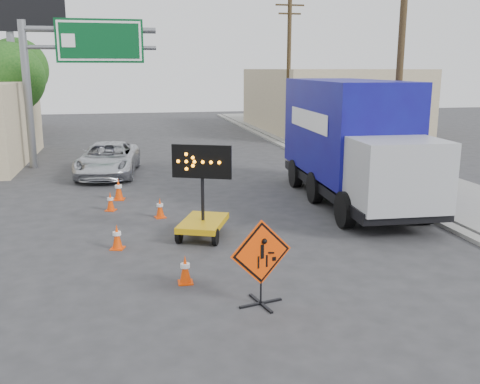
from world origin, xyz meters
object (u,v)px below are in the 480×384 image
object	(u,v)px
construction_sign	(261,260)
arrow_board	(203,217)
pickup_truck	(108,159)
box_truck	(351,148)

from	to	relation	value
construction_sign	arrow_board	distance (m)	4.66
pickup_truck	box_truck	distance (m)	10.93
pickup_truck	box_truck	size ratio (longest dim) A/B	0.58
arrow_board	construction_sign	bearing A→B (deg)	-61.12
arrow_board	box_truck	bearing A→B (deg)	50.62
construction_sign	pickup_truck	distance (m)	14.77
pickup_truck	box_truck	xyz separation A→B (m)	(8.52, -6.75, 1.20)
arrow_board	pickup_truck	world-z (taller)	arrow_board
construction_sign	pickup_truck	world-z (taller)	construction_sign
arrow_board	pickup_truck	distance (m)	10.16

